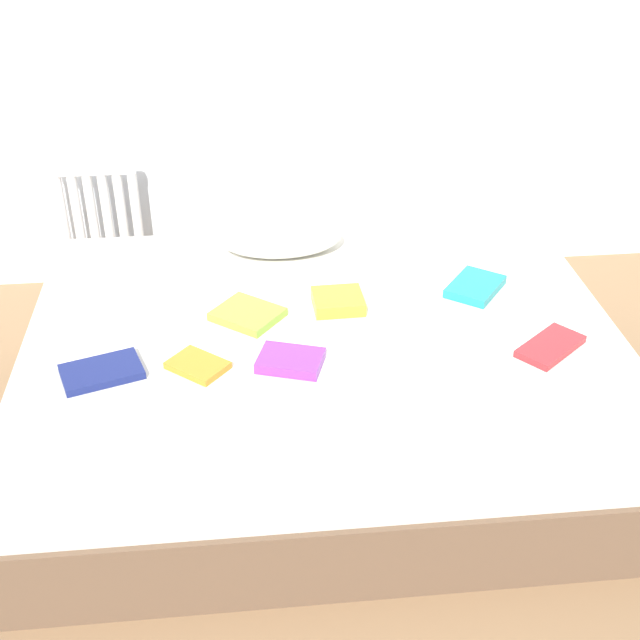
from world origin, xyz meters
name	(u,v)px	position (x,y,z in m)	size (l,w,h in m)	color
ground_plane	(321,437)	(0.00, 0.00, 0.00)	(8.00, 8.00, 0.00)	#93704C
bed	(321,383)	(0.00, 0.00, 0.25)	(2.00, 1.50, 0.50)	brown
radiator	(101,222)	(-0.89, 1.20, 0.35)	(0.37, 0.04, 0.54)	white
pillow	(281,236)	(-0.10, 0.53, 0.57)	(0.47, 0.26, 0.14)	white
textbook_purple	(291,361)	(-0.12, -0.24, 0.52)	(0.20, 0.14, 0.03)	purple
textbook_red	(550,346)	(0.71, -0.24, 0.51)	(0.24, 0.12, 0.02)	red
textbook_teal	(475,287)	(0.57, 0.16, 0.52)	(0.22, 0.15, 0.03)	teal
textbook_lime	(248,314)	(-0.25, 0.06, 0.51)	(0.21, 0.18, 0.03)	#8CC638
textbook_orange	(198,365)	(-0.41, -0.22, 0.51)	(0.17, 0.12, 0.02)	orange
textbook_navy	(102,372)	(-0.70, -0.23, 0.51)	(0.24, 0.15, 0.02)	navy
textbook_yellow	(338,301)	(0.07, 0.10, 0.52)	(0.17, 0.16, 0.04)	yellow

